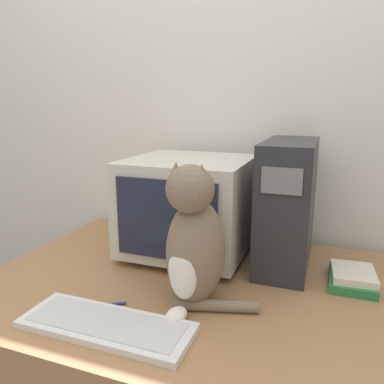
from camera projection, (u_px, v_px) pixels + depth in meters
name	position (u px, v px, depth m)	size (l,w,h in m)	color
wall_back	(235.00, 115.00, 1.60)	(7.00, 0.05, 2.50)	silver
desk	(190.00, 377.00, 1.31)	(1.33, 0.95, 0.74)	#9E7047
crt_monitor	(189.00, 205.00, 1.40)	(0.44, 0.43, 0.37)	beige
computer_tower	(287.00, 204.00, 1.31)	(0.17, 0.40, 0.44)	#28282D
keyboard	(106.00, 325.00, 0.96)	(0.46, 0.16, 0.02)	silver
cat	(194.00, 244.00, 1.04)	(0.28, 0.26, 0.42)	#7A6651
book_stack	(352.00, 278.00, 1.19)	(0.14, 0.19, 0.05)	#28703D
pen	(98.00, 306.00, 1.06)	(0.14, 0.09, 0.01)	navy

